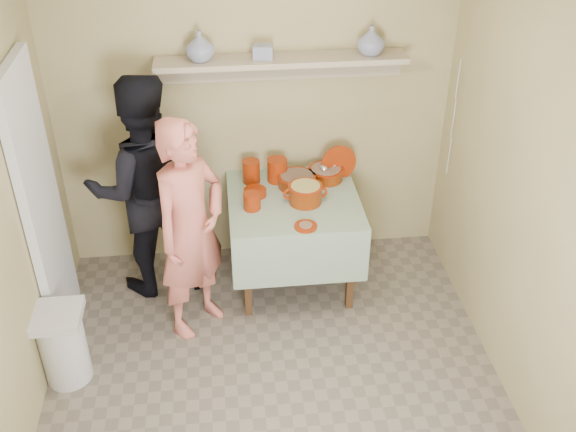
{
  "coord_description": "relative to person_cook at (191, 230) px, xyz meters",
  "views": [
    {
      "loc": [
        -0.25,
        -2.95,
        3.37
      ],
      "look_at": [
        0.15,
        0.75,
        0.95
      ],
      "focal_mm": 42.0,
      "sensor_mm": 36.0,
      "label": 1
    }
  ],
  "objects": [
    {
      "name": "person_helper",
      "position": [
        -0.34,
        0.51,
        0.05
      ],
      "size": [
        0.96,
        0.81,
        1.74
      ],
      "primitive_type": "imported",
      "rotation": [
        0.0,
        0.0,
        -2.94
      ],
      "color": "black",
      "rests_on": "ground"
    },
    {
      "name": "propped_lid",
      "position": [
        1.13,
        0.71,
        0.07
      ],
      "size": [
        0.29,
        0.11,
        0.28
      ],
      "primitive_type": "cylinder",
      "rotation": [
        1.43,
        0.0,
        0.19
      ],
      "color": "maroon",
      "rests_on": "serving_table"
    },
    {
      "name": "cazuela_rice",
      "position": [
        0.83,
        0.36,
        0.03
      ],
      "size": [
        0.33,
        0.25,
        0.14
      ],
      "color": "#5F1B03",
      "rests_on": "serving_table"
    },
    {
      "name": "cazuela_meat_a",
      "position": [
        0.79,
        0.59,
        0.01
      ],
      "size": [
        0.3,
        0.3,
        0.1
      ],
      "color": "#5F1B03",
      "rests_on": "serving_table"
    },
    {
      "name": "empty_bowl",
      "position": [
        0.47,
        0.5,
        -0.03
      ],
      "size": [
        0.17,
        0.17,
        0.05
      ],
      "primitive_type": "cylinder",
      "color": "maroon",
      "rests_on": "serving_table"
    },
    {
      "name": "serving_table",
      "position": [
        0.75,
        0.43,
        -0.17
      ],
      "size": [
        0.97,
        0.97,
        0.76
      ],
      "color": "#4C2D16",
      "rests_on": "ground"
    },
    {
      "name": "vase_left",
      "position": [
        0.13,
        0.76,
        1.01
      ],
      "size": [
        0.29,
        0.29,
        0.21
      ],
      "primitive_type": "imported",
      "rotation": [
        0.0,
        0.0,
        0.75
      ],
      "color": "navy",
      "rests_on": "wall_shelf"
    },
    {
      "name": "trash_bin",
      "position": [
        -0.86,
        -0.46,
        -0.53
      ],
      "size": [
        0.32,
        0.32,
        0.56
      ],
      "color": "silver",
      "rests_on": "ground"
    },
    {
      "name": "ground",
      "position": [
        0.5,
        -0.85,
        -0.81
      ],
      "size": [
        3.5,
        3.5,
        0.0
      ],
      "primitive_type": "plane",
      "color": "#716559",
      "rests_on": "ground"
    },
    {
      "name": "tile_panel",
      "position": [
        -0.96,
        0.1,
        0.19
      ],
      "size": [
        0.06,
        0.7,
        2.0
      ],
      "primitive_type": "cube",
      "color": "silver",
      "rests_on": "ground"
    },
    {
      "name": "electrical_cord",
      "position": [
        1.97,
        0.63,
        0.44
      ],
      "size": [
        0.01,
        0.05,
        0.9
      ],
      "color": "silver",
      "rests_on": "wall_shelf"
    },
    {
      "name": "wall_shelf",
      "position": [
        0.7,
        0.8,
        0.86
      ],
      "size": [
        1.8,
        0.25,
        0.21
      ],
      "color": "tan",
      "rests_on": "room_shell"
    },
    {
      "name": "vase_right",
      "position": [
        1.33,
        0.76,
        1.01
      ],
      "size": [
        0.23,
        0.23,
        0.21
      ],
      "primitive_type": "imported",
      "rotation": [
        0.0,
        0.0,
        0.21
      ],
      "color": "navy",
      "rests_on": "wall_shelf"
    },
    {
      "name": "cazuela_meat_b",
      "position": [
        1.03,
        0.68,
        0.01
      ],
      "size": [
        0.28,
        0.28,
        0.1
      ],
      "color": "#5F1B03",
      "rests_on": "serving_table"
    },
    {
      "name": "ceramic_box",
      "position": [
        0.57,
        0.76,
        0.95
      ],
      "size": [
        0.15,
        0.12,
        0.1
      ],
      "primitive_type": "cube",
      "rotation": [
        0.0,
        0.0,
        -0.17
      ],
      "color": "navy",
      "rests_on": "wall_shelf"
    },
    {
      "name": "plate_stack_a",
      "position": [
        0.45,
        0.7,
        0.04
      ],
      "size": [
        0.13,
        0.13,
        0.18
      ],
      "primitive_type": "cylinder",
      "color": "maroon",
      "rests_on": "serving_table"
    },
    {
      "name": "front_plate",
      "position": [
        0.79,
        0.03,
        -0.04
      ],
      "size": [
        0.16,
        0.16,
        0.03
      ],
      "color": "maroon",
      "rests_on": "serving_table"
    },
    {
      "name": "ladle",
      "position": [
        1.01,
        0.65,
        0.06
      ],
      "size": [
        0.08,
        0.26,
        0.19
      ],
      "color": "silver",
      "rests_on": "cazuela_meat_b"
    },
    {
      "name": "bowl_stack",
      "position": [
        0.43,
        0.31,
        0.01
      ],
      "size": [
        0.13,
        0.13,
        0.13
      ],
      "primitive_type": "cylinder",
      "color": "maroon",
      "rests_on": "serving_table"
    },
    {
      "name": "room_shell",
      "position": [
        0.5,
        -0.85,
        0.8
      ],
      "size": [
        3.04,
        3.54,
        2.62
      ],
      "color": "tan",
      "rests_on": "ground"
    },
    {
      "name": "plate_stack_b",
      "position": [
        0.65,
        0.7,
        0.04
      ],
      "size": [
        0.15,
        0.15,
        0.19
      ],
      "primitive_type": "cylinder",
      "color": "maroon",
      "rests_on": "serving_table"
    },
    {
      "name": "person_cook",
      "position": [
        0.0,
        0.0,
        0.0
      ],
      "size": [
        0.69,
        0.7,
        1.63
      ],
      "primitive_type": "imported",
      "rotation": [
        0.0,
        0.0,
        0.81
      ],
      "color": "#CC6658",
      "rests_on": "ground"
    }
  ]
}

